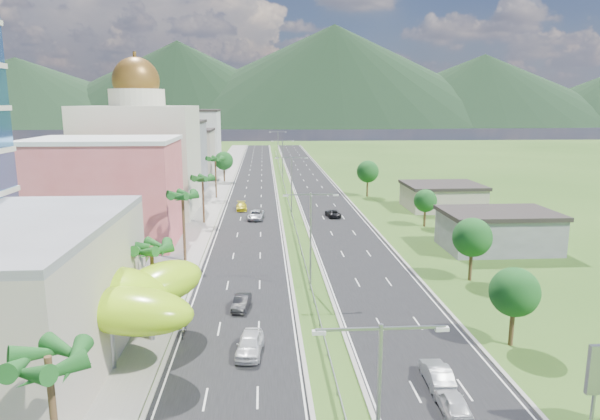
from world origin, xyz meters
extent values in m
plane|color=#2D5119|center=(0.00, 0.00, 0.00)|extent=(500.00, 500.00, 0.00)
cube|color=black|center=(-7.50, 90.00, 0.02)|extent=(11.00, 260.00, 0.04)
cube|color=black|center=(7.50, 90.00, 0.02)|extent=(11.00, 260.00, 0.04)
cube|color=gray|center=(-17.00, 90.00, 0.06)|extent=(7.00, 260.00, 0.12)
cube|color=gray|center=(0.00, 72.00, 0.62)|extent=(0.08, 216.00, 0.28)
cube|color=gray|center=(0.00, 174.00, 0.35)|extent=(0.10, 0.12, 0.70)
cube|color=gray|center=(-1.44, -25.00, 10.80)|extent=(2.88, 0.12, 0.12)
cube|color=gray|center=(1.44, -25.00, 10.80)|extent=(2.88, 0.12, 0.12)
cube|color=silver|center=(-2.72, -25.00, 10.70)|extent=(0.60, 0.25, 0.18)
cube|color=silver|center=(2.72, -25.00, 10.70)|extent=(0.60, 0.25, 0.18)
cylinder|color=gray|center=(0.00, 10.00, 5.50)|extent=(0.20, 0.20, 11.00)
cube|color=gray|center=(-1.44, 10.00, 10.80)|extent=(2.88, 0.12, 0.12)
cube|color=gray|center=(1.44, 10.00, 10.80)|extent=(2.88, 0.12, 0.12)
cube|color=silver|center=(-2.72, 10.00, 10.70)|extent=(0.60, 0.25, 0.18)
cube|color=silver|center=(2.72, 10.00, 10.70)|extent=(0.60, 0.25, 0.18)
cylinder|color=gray|center=(0.00, 50.00, 5.50)|extent=(0.20, 0.20, 11.00)
cube|color=gray|center=(-1.44, 50.00, 10.80)|extent=(2.88, 0.12, 0.12)
cube|color=gray|center=(1.44, 50.00, 10.80)|extent=(2.88, 0.12, 0.12)
cube|color=silver|center=(-2.72, 50.00, 10.70)|extent=(0.60, 0.25, 0.18)
cube|color=silver|center=(2.72, 50.00, 10.70)|extent=(0.60, 0.25, 0.18)
cylinder|color=gray|center=(0.00, 95.00, 5.50)|extent=(0.20, 0.20, 11.00)
cube|color=gray|center=(-1.44, 95.00, 10.80)|extent=(2.88, 0.12, 0.12)
cube|color=gray|center=(1.44, 95.00, 10.80)|extent=(2.88, 0.12, 0.12)
cube|color=silver|center=(-2.72, 95.00, 10.70)|extent=(0.60, 0.25, 0.18)
cube|color=silver|center=(2.72, 95.00, 10.70)|extent=(0.60, 0.25, 0.18)
cylinder|color=gray|center=(0.00, 140.00, 5.50)|extent=(0.20, 0.20, 11.00)
cube|color=gray|center=(-1.44, 140.00, 10.80)|extent=(2.88, 0.12, 0.12)
cube|color=gray|center=(1.44, 140.00, 10.80)|extent=(2.88, 0.12, 0.12)
cube|color=silver|center=(-2.72, 140.00, 10.70)|extent=(0.60, 0.25, 0.18)
cube|color=silver|center=(2.72, 140.00, 10.70)|extent=(0.60, 0.25, 0.18)
cylinder|color=gray|center=(-24.00, -2.00, 2.00)|extent=(0.50, 0.50, 4.00)
cylinder|color=gray|center=(-17.00, -7.00, 2.00)|extent=(0.50, 0.50, 4.00)
cylinder|color=gray|center=(-21.00, -10.00, 2.00)|extent=(0.50, 0.50, 4.00)
cylinder|color=gray|center=(-15.00, -2.00, 2.00)|extent=(0.50, 0.50, 4.00)
cube|color=#D25659|center=(-28.00, 32.00, 7.50)|extent=(20.00, 15.00, 15.00)
cube|color=beige|center=(-28.00, 55.00, 10.00)|extent=(20.00, 20.00, 20.00)
cylinder|color=beige|center=(-28.00, 55.00, 21.50)|extent=(10.00, 10.00, 3.00)
sphere|color=brown|center=(-28.00, 55.00, 24.50)|extent=(8.40, 8.40, 8.40)
cube|color=slate|center=(-27.00, 80.00, 8.00)|extent=(16.00, 15.00, 16.00)
cube|color=#B5A695|center=(-27.00, 102.00, 6.50)|extent=(16.00, 15.00, 13.00)
cube|color=silver|center=(-27.00, 125.00, 9.00)|extent=(16.00, 15.00, 18.00)
cylinder|color=gray|center=(15.00, -18.00, 1.60)|extent=(0.24, 0.24, 3.20)
cube|color=slate|center=(28.00, 25.00, 2.50)|extent=(15.00, 10.00, 5.00)
cube|color=#B5A695|center=(30.00, 55.00, 2.20)|extent=(14.00, 12.00, 4.40)
cylinder|color=#47301C|center=(-15.50, 2.00, 3.75)|extent=(0.36, 0.36, 7.50)
cylinder|color=#47301C|center=(-15.50, 22.00, 4.50)|extent=(0.36, 0.36, 9.00)
cylinder|color=#47301C|center=(-15.50, 45.00, 4.00)|extent=(0.36, 0.36, 8.00)
cylinder|color=#47301C|center=(-15.50, 70.00, 4.40)|extent=(0.36, 0.36, 8.80)
cylinder|color=#47301C|center=(-15.50, 95.00, 2.45)|extent=(0.40, 0.40, 4.90)
sphere|color=#1A541D|center=(-15.50, 95.00, 5.60)|extent=(4.90, 4.90, 4.90)
cylinder|color=#47301C|center=(16.00, -5.00, 2.10)|extent=(0.40, 0.40, 4.20)
sphere|color=#1A541D|center=(16.00, -5.00, 4.80)|extent=(4.20, 4.20, 4.20)
cylinder|color=#47301C|center=(19.00, 12.00, 2.27)|extent=(0.40, 0.40, 4.55)
sphere|color=#1A541D|center=(19.00, 12.00, 5.20)|extent=(4.55, 4.55, 4.55)
cylinder|color=#47301C|center=(22.00, 40.00, 1.92)|extent=(0.40, 0.40, 3.85)
sphere|color=#1A541D|center=(22.00, 40.00, 4.40)|extent=(3.85, 3.85, 3.85)
cylinder|color=#47301C|center=(18.00, 70.00, 2.45)|extent=(0.40, 0.40, 4.90)
sphere|color=#1A541D|center=(18.00, 70.00, 5.60)|extent=(4.90, 4.90, 4.90)
imported|color=silver|center=(-6.36, -5.19, 0.90)|extent=(2.55, 5.23, 1.72)
imported|color=black|center=(-7.45, 4.82, 0.72)|extent=(2.02, 4.28, 1.36)
imported|color=#A6A8AD|center=(-6.54, 47.39, 0.83)|extent=(3.16, 5.93, 1.59)
imported|color=gold|center=(-9.44, 55.96, 0.76)|extent=(2.32, 5.08, 1.44)
imported|color=silver|center=(7.42, -14.79, 0.78)|extent=(1.95, 4.44, 1.49)
imported|color=#94979B|center=(7.56, -10.97, 0.81)|extent=(1.83, 4.76, 1.55)
imported|color=black|center=(7.48, 48.54, 0.70)|extent=(2.75, 4.99, 1.32)
imported|color=black|center=(-12.30, -1.27, 0.72)|extent=(0.67, 2.14, 1.37)
camera|label=1|loc=(-5.01, -46.53, 20.44)|focal=32.00mm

